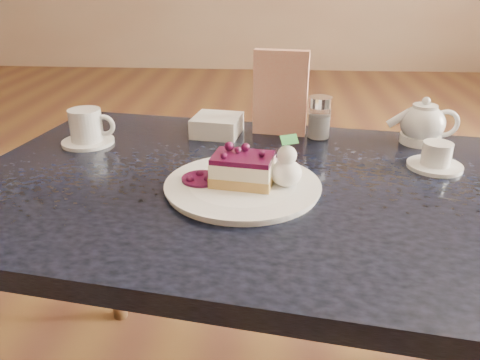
# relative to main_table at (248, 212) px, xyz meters

# --- Properties ---
(main_table) EXTENTS (1.19, 0.89, 0.69)m
(main_table) POSITION_rel_main_table_xyz_m (0.00, 0.00, 0.00)
(main_table) COLOR black
(main_table) RESTS_ON ground
(dessert_plate) EXTENTS (0.28, 0.28, 0.01)m
(dessert_plate) POSITION_rel_main_table_xyz_m (-0.01, -0.05, 0.08)
(dessert_plate) COLOR white
(dessert_plate) RESTS_ON main_table
(cheesecake_slice) EXTENTS (0.12, 0.09, 0.05)m
(cheesecake_slice) POSITION_rel_main_table_xyz_m (-0.01, -0.05, 0.11)
(cheesecake_slice) COLOR #E3B562
(cheesecake_slice) RESTS_ON dessert_plate
(whipped_cream) EXTENTS (0.06, 0.06, 0.05)m
(whipped_cream) POSITION_rel_main_table_xyz_m (0.07, -0.05, 0.11)
(whipped_cream) COLOR white
(whipped_cream) RESTS_ON dessert_plate
(berry_sauce) EXTENTS (0.07, 0.07, 0.01)m
(berry_sauce) POSITION_rel_main_table_xyz_m (-0.08, -0.04, 0.09)
(berry_sauce) COLOR #3E0C2C
(berry_sauce) RESTS_ON dessert_plate
(coffee_set) EXTENTS (0.13, 0.12, 0.08)m
(coffee_set) POSITION_rel_main_table_xyz_m (-0.38, 0.18, 0.11)
(coffee_set) COLOR white
(coffee_set) RESTS_ON main_table
(tea_set) EXTENTS (0.15, 0.26, 0.10)m
(tea_set) POSITION_rel_main_table_xyz_m (0.38, 0.20, 0.11)
(tea_set) COLOR white
(tea_set) RESTS_ON main_table
(menu_card) EXTENTS (0.13, 0.05, 0.20)m
(menu_card) POSITION_rel_main_table_xyz_m (0.06, 0.28, 0.17)
(menu_card) COLOR beige
(menu_card) RESTS_ON main_table
(sugar_shaker) EXTENTS (0.05, 0.05, 0.10)m
(sugar_shaker) POSITION_rel_main_table_xyz_m (0.15, 0.25, 0.12)
(sugar_shaker) COLOR white
(sugar_shaker) RESTS_ON main_table
(napkin_stack) EXTENTS (0.13, 0.13, 0.05)m
(napkin_stack) POSITION_rel_main_table_xyz_m (-0.09, 0.26, 0.09)
(napkin_stack) COLOR white
(napkin_stack) RESTS_ON main_table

